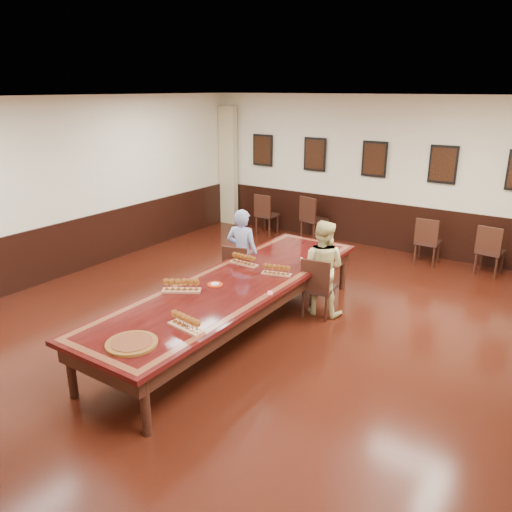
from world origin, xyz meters
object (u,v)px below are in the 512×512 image
Objects in this scene: carved_platter at (132,343)px; conference_table at (236,292)px; chair_woman at (319,286)px; person_woman at (322,268)px; spare_chair_a at (267,214)px; chair_man at (240,271)px; spare_chair_b at (314,218)px; spare_chair_d at (491,250)px; person_man at (242,253)px; spare_chair_c at (428,240)px.

conference_table is at bearing 93.97° from carved_platter.
chair_woman is 0.64× the size of person_woman.
chair_woman is 0.98× the size of spare_chair_a.
chair_man is 0.97× the size of spare_chair_a.
chair_man is 1.26m from conference_table.
spare_chair_b reaches higher than chair_woman.
chair_woman is at bearing 79.87° from carved_platter.
spare_chair_d is 4.69m from person_man.
spare_chair_d is at bearing -145.29° from person_man.
chair_woman is 0.64× the size of person_man.
spare_chair_a is 0.19× the size of conference_table.
chair_man is at bearing 105.01° from carved_platter.
person_woman is (-0.02, 0.10, 0.27)m from chair_woman.
spare_chair_c is 0.19× the size of conference_table.
spare_chair_b is at bearing 104.77° from conference_table.
chair_man is 0.98× the size of spare_chair_d.
spare_chair_c is 6.66m from carved_platter.
person_man is at bearing -8.45° from chair_woman.
spare_chair_c is 3.96m from person_man.
spare_chair_d is 0.19× the size of conference_table.
chair_woman is 3.41m from spare_chair_c.
person_man is at bearing 104.90° from carved_platter.
person_man is 1.00× the size of person_woman.
spare_chair_d reaches higher than conference_table.
chair_man is at bearing 123.36° from conference_table.
chair_man is at bearing 113.10° from spare_chair_b.
conference_table is at bearing 119.30° from spare_chair_b.
person_man is (0.53, -3.55, 0.23)m from spare_chair_b.
spare_chair_a reaches higher than spare_chair_c.
spare_chair_b is 1.08× the size of spare_chair_c.
spare_chair_b is 6.88m from carved_platter.
spare_chair_a is at bearing -74.94° from person_man.
chair_man is 3.21m from carved_platter.
spare_chair_d is (1.14, 0.03, 0.01)m from spare_chair_c.
chair_man is 0.63× the size of person_woman.
spare_chair_d is at bearing -128.07° from person_woman.
spare_chair_a is 1.02× the size of spare_chair_c.
person_man reaches higher than spare_chair_a.
spare_chair_b is 0.68× the size of person_woman.
chair_woman reaches higher than spare_chair_c.
person_woman is (1.40, 0.11, -0.00)m from person_man.
person_woman reaches higher than spare_chair_d.
person_woman is (1.38, 0.20, 0.27)m from chair_man.
person_man reaches higher than chair_man.
spare_chair_b reaches higher than spare_chair_a.
chair_woman is 3.83m from spare_chair_d.
chair_woman is 0.19× the size of conference_table.
chair_man is at bearing -4.50° from chair_woman.
person_man is 3.30m from carved_platter.
spare_chair_b is at bearing -172.63° from spare_chair_a.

